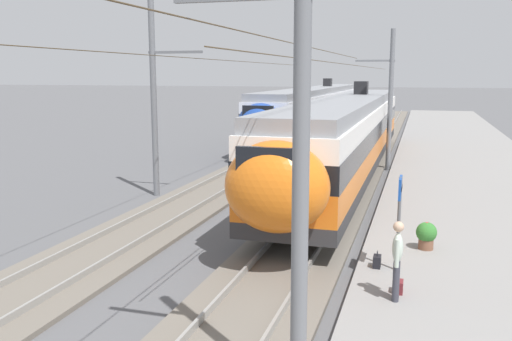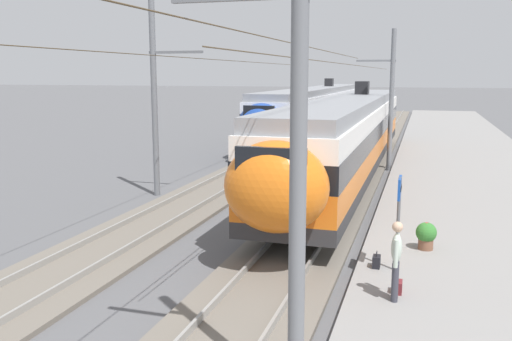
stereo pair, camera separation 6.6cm
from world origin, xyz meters
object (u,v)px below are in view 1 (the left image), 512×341
Objects in this scene: catenary_mast_mid at (388,97)px; handbag_beside_passenger at (399,286)px; platform_sign at (400,203)px; potted_plant_platform_edge at (426,234)px; handbag_near_sign at (377,261)px; train_near_platform at (349,132)px; train_far_track at (316,107)px; catenary_mast_west at (293,133)px; passenger_walking at (397,257)px; catenary_mast_far_side at (157,96)px.

handbag_beside_passenger is at bearing -175.41° from catenary_mast_mid.
platform_sign reaches higher than potted_plant_platform_edge.
handbag_near_sign reaches higher than handbag_beside_passenger.
handbag_near_sign is (-12.97, -2.38, -1.79)m from train_near_platform.
catenary_mast_west is (-37.57, -6.66, 1.92)m from train_far_track.
platform_sign is at bearing 1.77° from passenger_walking.
potted_plant_platform_edge is at bearing -9.43° from passenger_walking.
catenary_mast_mid is 18.05m from passenger_walking.
passenger_walking is at bearing 170.57° from potted_plant_platform_edge.
catenary_mast_far_side reaches higher than handbag_beside_passenger.
handbag_near_sign is 2.17m from potted_plant_platform_edge.
handbag_near_sign is (5.80, -0.81, -3.71)m from catenary_mast_west.
train_far_track is at bearing 13.60° from handbag_beside_passenger.
catenary_mast_west is at bearing 167.41° from platform_sign.
platform_sign is (-7.01, -9.78, -2.11)m from catenary_mast_far_side.
handbag_beside_passenger is 1.59m from handbag_near_sign.
catenary_mast_west is at bearing 161.09° from passenger_walking.
train_near_platform reaches higher than potted_plant_platform_edge.
potted_plant_platform_edge is at bearing -116.11° from catenary_mast_far_side.
handbag_beside_passenger is at bearing -6.50° from passenger_walking.
catenary_mast_west reaches higher than handbag_beside_passenger.
potted_plant_platform_edge is (-14.10, -1.97, -3.06)m from catenary_mast_mid.
handbag_near_sign is 0.57× the size of potted_plant_platform_edge.
train_far_track is 15.01× the size of platform_sign.
train_near_platform is 18.94m from catenary_mast_west.
train_far_track is 20.22× the size of passenger_walking.
catenary_mast_far_side is 56.52× the size of potted_plant_platform_edge.
passenger_walking is (3.90, -1.34, -2.92)m from catenary_mast_west.
passenger_walking is (-33.66, -8.00, -1.00)m from train_far_track.
train_near_platform is 38.67× the size of potted_plant_platform_edge.
train_near_platform is at bearing -164.84° from train_far_track.
catenary_mast_west is at bearing -175.23° from train_near_platform.
catenary_mast_mid reaches higher than train_near_platform.
train_near_platform is 3.67m from catenary_mast_mid.
train_near_platform is at bearing -48.99° from catenary_mast_far_side.
catenary_mast_west is 6.27m from platform_sign.
train_far_track reaches higher than handbag_beside_passenger.
catenary_mast_west is at bearing 162.24° from handbag_beside_passenger.
potted_plant_platform_edge is (1.82, -1.15, 0.27)m from handbag_near_sign.
catenary_mast_far_side is (12.75, 8.50, -0.08)m from catenary_mast_west.
catenary_mast_mid is 106.11× the size of handbag_beside_passenger.
catenary_mast_far_side is (-24.82, 1.84, 1.84)m from train_far_track.
handbag_beside_passenger is 3.36m from potted_plant_platform_edge.
catenary_mast_west is 5.05m from passenger_walking.
potted_plant_platform_edge is (3.72, -0.62, -0.52)m from passenger_walking.
catenary_mast_west is 24.86× the size of passenger_walking.
catenary_mast_mid is at bearing 4.59° from handbag_beside_passenger.
passenger_walking is 0.91m from handbag_beside_passenger.
catenary_mast_far_side is (-8.97, 8.49, 0.30)m from catenary_mast_mid.
catenary_mast_far_side reaches higher than train_near_platform.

